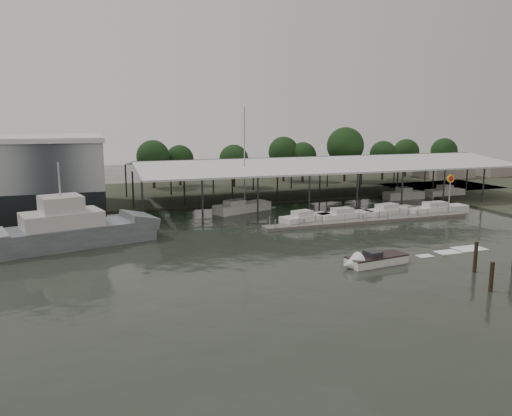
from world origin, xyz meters
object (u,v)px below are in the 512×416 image
object	(u,v)px
shell_fuel_sign	(450,187)
white_sailboat	(241,207)
speedboat_underway	(372,261)
grey_trawler	(74,230)

from	to	relation	value
shell_fuel_sign	white_sailboat	bearing A→B (deg)	154.55
white_sailboat	speedboat_underway	xyz separation A→B (m)	(3.24, -27.97, -0.28)
shell_fuel_sign	grey_trawler	xyz separation A→B (m)	(-46.69, 0.06, -2.35)
shell_fuel_sign	speedboat_underway	bearing A→B (deg)	-143.56
shell_fuel_sign	speedboat_underway	size ratio (longest dim) A/B	0.32
shell_fuel_sign	white_sailboat	xyz separation A→B (m)	(-25.00, 11.90, -3.26)
shell_fuel_sign	white_sailboat	size ratio (longest dim) A/B	0.38
white_sailboat	speedboat_underway	world-z (taller)	white_sailboat
shell_fuel_sign	white_sailboat	world-z (taller)	white_sailboat
grey_trawler	speedboat_underway	xyz separation A→B (m)	(24.93, -16.13, -1.19)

